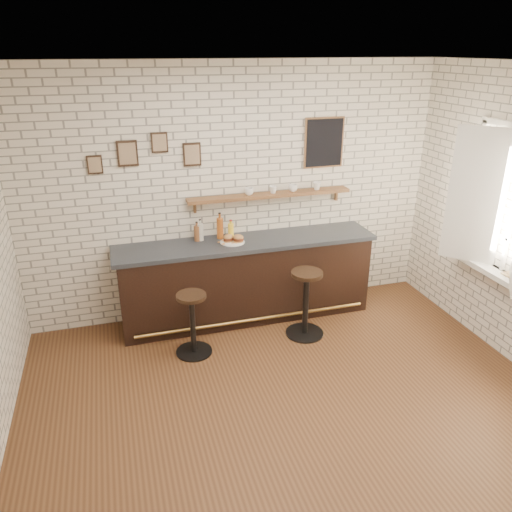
# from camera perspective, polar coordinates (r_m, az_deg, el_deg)

# --- Properties ---
(ground) EXTENTS (5.00, 5.00, 0.00)m
(ground) POSITION_cam_1_polar(r_m,az_deg,el_deg) (4.95, 3.91, -16.27)
(ground) COLOR brown
(ground) RESTS_ON ground
(bar_counter) EXTENTS (3.10, 0.65, 1.01)m
(bar_counter) POSITION_cam_1_polar(r_m,az_deg,el_deg) (6.06, -1.08, -2.67)
(bar_counter) COLOR black
(bar_counter) RESTS_ON ground
(sandwich_plate) EXTENTS (0.28, 0.28, 0.01)m
(sandwich_plate) POSITION_cam_1_polar(r_m,az_deg,el_deg) (5.81, -2.71, 1.61)
(sandwich_plate) COLOR white
(sandwich_plate) RESTS_ON bar_counter
(ciabatta_sandwich) EXTENTS (0.27, 0.20, 0.08)m
(ciabatta_sandwich) POSITION_cam_1_polar(r_m,az_deg,el_deg) (5.79, -2.61, 2.04)
(ciabatta_sandwich) COLOR #B5824A
(ciabatta_sandwich) RESTS_ON sandwich_plate
(potato_chips) EXTENTS (0.27, 0.18, 0.00)m
(potato_chips) POSITION_cam_1_polar(r_m,az_deg,el_deg) (5.79, -2.92, 1.63)
(potato_chips) COLOR #C88E46
(potato_chips) RESTS_ON sandwich_plate
(bitters_bottle_brown) EXTENTS (0.07, 0.07, 0.23)m
(bitters_bottle_brown) POSITION_cam_1_polar(r_m,az_deg,el_deg) (5.87, -6.75, 2.62)
(bitters_bottle_brown) COLOR brown
(bitters_bottle_brown) RESTS_ON bar_counter
(bitters_bottle_white) EXTENTS (0.07, 0.07, 0.26)m
(bitters_bottle_white) POSITION_cam_1_polar(r_m,az_deg,el_deg) (5.87, -6.37, 2.77)
(bitters_bottle_white) COLOR beige
(bitters_bottle_white) RESTS_ON bar_counter
(bitters_bottle_amber) EXTENTS (0.08, 0.08, 0.32)m
(bitters_bottle_amber) POSITION_cam_1_polar(r_m,az_deg,el_deg) (5.90, -4.14, 3.22)
(bitters_bottle_amber) COLOR #9E4D19
(bitters_bottle_amber) RESTS_ON bar_counter
(condiment_bottle_yellow) EXTENTS (0.07, 0.07, 0.22)m
(condiment_bottle_yellow) POSITION_cam_1_polar(r_m,az_deg,el_deg) (5.94, -2.88, 2.99)
(condiment_bottle_yellow) COLOR yellow
(condiment_bottle_yellow) RESTS_ON bar_counter
(bar_stool_left) EXTENTS (0.40, 0.40, 0.72)m
(bar_stool_left) POSITION_cam_1_polar(r_m,az_deg,el_deg) (5.44, -7.26, -7.49)
(bar_stool_left) COLOR black
(bar_stool_left) RESTS_ON ground
(bar_stool_right) EXTENTS (0.44, 0.44, 0.80)m
(bar_stool_right) POSITION_cam_1_polar(r_m,az_deg,el_deg) (5.74, 5.72, -5.18)
(bar_stool_right) COLOR black
(bar_stool_right) RESTS_ON ground
(wall_shelf) EXTENTS (2.00, 0.18, 0.18)m
(wall_shelf) POSITION_cam_1_polar(r_m,az_deg,el_deg) (6.00, 1.61, 6.97)
(wall_shelf) COLOR brown
(wall_shelf) RESTS_ON ground
(shelf_cup_a) EXTENTS (0.15, 0.15, 0.09)m
(shelf_cup_a) POSITION_cam_1_polar(r_m,az_deg,el_deg) (5.90, -0.80, 7.38)
(shelf_cup_a) COLOR white
(shelf_cup_a) RESTS_ON wall_shelf
(shelf_cup_b) EXTENTS (0.12, 0.12, 0.09)m
(shelf_cup_b) POSITION_cam_1_polar(r_m,az_deg,el_deg) (5.99, 1.98, 7.60)
(shelf_cup_b) COLOR white
(shelf_cup_b) RESTS_ON wall_shelf
(shelf_cup_c) EXTENTS (0.12, 0.12, 0.09)m
(shelf_cup_c) POSITION_cam_1_polar(r_m,az_deg,el_deg) (6.07, 4.26, 7.76)
(shelf_cup_c) COLOR white
(shelf_cup_c) RESTS_ON wall_shelf
(shelf_cup_d) EXTENTS (0.12, 0.12, 0.10)m
(shelf_cup_d) POSITION_cam_1_polar(r_m,az_deg,el_deg) (6.18, 6.98, 7.97)
(shelf_cup_d) COLOR white
(shelf_cup_d) RESTS_ON wall_shelf
(back_wall_decor) EXTENTS (2.96, 0.02, 0.56)m
(back_wall_decor) POSITION_cam_1_polar(r_m,az_deg,el_deg) (5.89, -0.21, 12.37)
(back_wall_decor) COLOR black
(back_wall_decor) RESTS_ON ground
(window_sill) EXTENTS (0.20, 1.35, 0.06)m
(window_sill) POSITION_cam_1_polar(r_m,az_deg,el_deg) (5.86, 25.68, -1.76)
(window_sill) COLOR white
(window_sill) RESTS_ON ground
(casement_window) EXTENTS (0.40, 1.30, 1.56)m
(casement_window) POSITION_cam_1_polar(r_m,az_deg,el_deg) (5.59, 26.65, 5.19)
(casement_window) COLOR white
(casement_window) RESTS_ON ground
(book_lower) EXTENTS (0.16, 0.21, 0.02)m
(book_lower) POSITION_cam_1_polar(r_m,az_deg,el_deg) (5.71, 26.83, -2.18)
(book_lower) COLOR tan
(book_lower) RESTS_ON window_sill
(book_upper) EXTENTS (0.27, 0.28, 0.02)m
(book_upper) POSITION_cam_1_polar(r_m,az_deg,el_deg) (5.70, 26.88, -2.02)
(book_upper) COLOR tan
(book_upper) RESTS_ON book_lower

